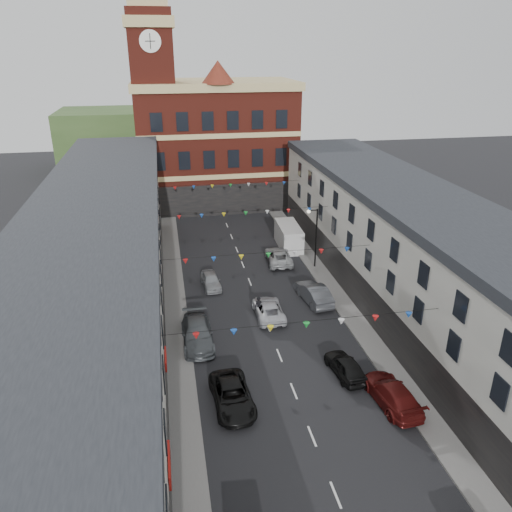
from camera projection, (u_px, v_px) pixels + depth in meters
ground at (279, 355)px, 34.96m from camera, size 160.00×160.00×0.00m
pavement_left at (179, 349)px, 35.57m from camera, size 1.80×64.00×0.15m
pavement_right at (362, 330)px, 37.91m from camera, size 1.80×64.00×0.15m
terrace_left at (97, 295)px, 31.78m from camera, size 8.40×56.00×10.70m
terrace_right at (436, 274)px, 35.98m from camera, size 8.40×56.00×9.70m
civic_building at (216, 143)px, 66.15m from camera, size 20.60×13.30×18.50m
clock_tower at (154, 92)px, 59.56m from camera, size 5.60×5.60×30.00m
distant_hill at (179, 138)px, 88.47m from camera, size 40.00×14.00×10.00m
street_lamp at (314, 230)px, 47.23m from camera, size 1.10×0.36×6.00m
car_left_c at (232, 396)px, 29.88m from camera, size 2.54×5.03×1.36m
car_left_d at (197, 333)px, 36.15m from camera, size 2.21×5.41×1.57m
car_left_e at (211, 280)px, 44.61m from camera, size 1.79×3.90×1.30m
car_right_c at (392, 393)px, 30.00m from camera, size 2.48×5.17×1.45m
car_right_d at (346, 366)px, 32.64m from camera, size 2.06×4.13×1.35m
car_right_e at (314, 293)px, 42.03m from camera, size 2.30×5.02×1.60m
car_right_f at (279, 256)px, 49.68m from camera, size 2.68×5.16×1.39m
moving_car at (269, 309)px, 39.77m from camera, size 2.26×4.74×1.31m
white_van at (289, 236)px, 53.35m from camera, size 2.34×5.61×2.44m
pedestrian at (259, 307)px, 39.70m from camera, size 0.69×0.52×1.70m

